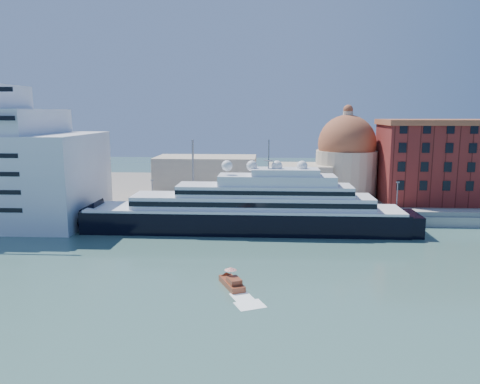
{
  "coord_description": "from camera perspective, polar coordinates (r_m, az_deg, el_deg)",
  "views": [
    {
      "loc": [
        -1.44,
        -82.27,
        27.3
      ],
      "look_at": [
        -7.34,
        18.0,
        10.07
      ],
      "focal_mm": 35.0,
      "sensor_mm": 36.0,
      "label": 1
    }
  ],
  "objects": [
    {
      "name": "service_barge",
      "position": [
        120.12,
        -24.96,
        -3.95
      ],
      "size": [
        12.69,
        7.58,
        2.71
      ],
      "rotation": [
        0.0,
        0.0,
        -0.32
      ],
      "color": "white",
      "rests_on": "ground"
    },
    {
      "name": "warehouse",
      "position": [
        145.14,
        25.01,
        3.48
      ],
      "size": [
        43.0,
        19.0,
        23.25
      ],
      "color": "maroon",
      "rests_on": "land"
    },
    {
      "name": "water_taxi",
      "position": [
        75.16,
        -0.97,
        -10.95
      ],
      "size": [
        4.73,
        6.96,
        3.15
      ],
      "rotation": [
        0.0,
        0.0,
        0.42
      ],
      "color": "maroon",
      "rests_on": "ground"
    },
    {
      "name": "superyacht",
      "position": [
        108.02,
        -0.76,
        -2.57
      ],
      "size": [
        82.94,
        11.5,
        24.79
      ],
      "color": "black",
      "rests_on": "ground"
    },
    {
      "name": "ground",
      "position": [
        86.69,
        4.2,
        -8.65
      ],
      "size": [
        400.0,
        400.0,
        0.0
      ],
      "primitive_type": "plane",
      "color": "#386059",
      "rests_on": "ground"
    },
    {
      "name": "church",
      "position": [
        141.16,
        6.54,
        3.0
      ],
      "size": [
        66.0,
        18.0,
        25.5
      ],
      "color": "beige",
      "rests_on": "land"
    },
    {
      "name": "quay",
      "position": [
        119.16,
        3.99,
        -2.92
      ],
      "size": [
        180.0,
        10.0,
        2.5
      ],
      "primitive_type": "cube",
      "color": "gray",
      "rests_on": "ground"
    },
    {
      "name": "lamp_posts",
      "position": [
        116.4,
        -2.21,
        1.1
      ],
      "size": [
        120.8,
        2.4,
        18.0
      ],
      "color": "slate",
      "rests_on": "quay"
    },
    {
      "name": "land",
      "position": [
        159.46,
        3.84,
        0.22
      ],
      "size": [
        260.0,
        72.0,
        2.0
      ],
      "primitive_type": "cube",
      "color": "slate",
      "rests_on": "ground"
    },
    {
      "name": "quay_fence",
      "position": [
        114.37,
        4.02,
        -2.5
      ],
      "size": [
        180.0,
        0.1,
        1.2
      ],
      "primitive_type": "cube",
      "color": "slate",
      "rests_on": "quay"
    }
  ]
}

